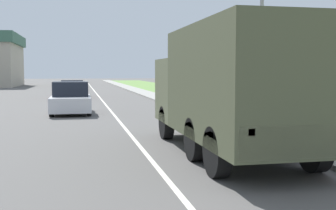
% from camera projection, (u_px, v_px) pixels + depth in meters
% --- Properties ---
extents(ground_plane, '(180.00, 180.00, 0.00)m').
position_uv_depth(ground_plane, '(97.00, 94.00, 38.96)').
color(ground_plane, '#565451').
extents(lane_centre_stripe, '(0.12, 120.00, 0.00)m').
position_uv_depth(lane_centre_stripe, '(97.00, 94.00, 38.96)').
color(lane_centre_stripe, silver).
rests_on(lane_centre_stripe, ground).
extents(sidewalk_right, '(1.80, 120.00, 0.12)m').
position_uv_depth(sidewalk_right, '(145.00, 93.00, 39.89)').
color(sidewalk_right, '#9E9B93').
rests_on(sidewalk_right, ground).
extents(grass_strip_right, '(7.00, 120.00, 0.02)m').
position_uv_depth(grass_strip_right, '(190.00, 93.00, 40.81)').
color(grass_strip_right, '#6B9347').
rests_on(grass_strip_right, ground).
extents(military_truck, '(2.43, 7.40, 3.17)m').
position_uv_depth(military_truck, '(230.00, 87.00, 10.55)').
color(military_truck, '#606647').
rests_on(military_truck, ground).
extents(car_nearest_ahead, '(1.93, 3.98, 1.59)m').
position_uv_depth(car_nearest_ahead, '(71.00, 99.00, 21.00)').
color(car_nearest_ahead, silver).
rests_on(car_nearest_ahead, ground).
extents(car_second_ahead, '(1.91, 4.82, 1.41)m').
position_uv_depth(car_second_ahead, '(72.00, 90.00, 33.99)').
color(car_second_ahead, maroon).
rests_on(car_second_ahead, ground).
extents(pickup_truck, '(2.09, 5.22, 1.88)m').
position_uv_depth(pickup_truck, '(299.00, 102.00, 16.84)').
color(pickup_truck, black).
rests_on(pickup_truck, grass_strip_right).
extents(lamp_post, '(1.69, 0.24, 7.60)m').
position_uv_depth(lamp_post, '(257.00, 1.00, 14.86)').
color(lamp_post, gray).
rests_on(lamp_post, sidewalk_right).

